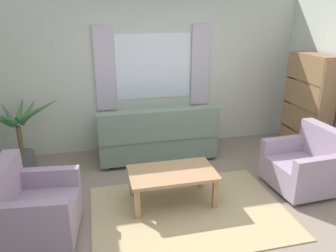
# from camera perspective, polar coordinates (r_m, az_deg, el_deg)

# --- Properties ---
(ground_plane) EXTENTS (6.24, 6.24, 0.00)m
(ground_plane) POSITION_cam_1_polar(r_m,az_deg,el_deg) (4.18, 3.71, -14.84)
(ground_plane) COLOR gray
(wall_back) EXTENTS (5.32, 0.12, 2.60)m
(wall_back) POSITION_cam_1_polar(r_m,az_deg,el_deg) (5.73, -2.66, 9.03)
(wall_back) COLOR beige
(wall_back) RESTS_ON ground_plane
(window_with_curtains) EXTENTS (1.98, 0.07, 1.40)m
(window_with_curtains) POSITION_cam_1_polar(r_m,az_deg,el_deg) (5.63, -2.52, 10.37)
(window_with_curtains) COLOR white
(area_rug) EXTENTS (2.38, 1.69, 0.01)m
(area_rug) POSITION_cam_1_polar(r_m,az_deg,el_deg) (4.18, 3.71, -14.77)
(area_rug) COLOR tan
(area_rug) RESTS_ON ground_plane
(couch) EXTENTS (1.90, 0.82, 0.92)m
(couch) POSITION_cam_1_polar(r_m,az_deg,el_deg) (5.38, -2.02, -2.04)
(couch) COLOR slate
(couch) RESTS_ON ground_plane
(armchair_left) EXTENTS (0.91, 0.92, 0.88)m
(armchair_left) POSITION_cam_1_polar(r_m,az_deg,el_deg) (3.89, -22.74, -13.23)
(armchair_left) COLOR #998499
(armchair_left) RESTS_ON ground_plane
(armchair_right) EXTENTS (0.86, 0.88, 0.88)m
(armchair_right) POSITION_cam_1_polar(r_m,az_deg,el_deg) (4.87, 23.06, -6.36)
(armchair_right) COLOR #998499
(armchair_right) RESTS_ON ground_plane
(coffee_table) EXTENTS (1.10, 0.64, 0.44)m
(coffee_table) POSITION_cam_1_polar(r_m,az_deg,el_deg) (4.17, 0.74, -8.72)
(coffee_table) COLOR #A87F56
(coffee_table) RESTS_ON ground_plane
(potted_plant) EXTENTS (1.14, 1.23, 1.17)m
(potted_plant) POSITION_cam_1_polar(r_m,az_deg,el_deg) (5.40, -24.66, -1.36)
(potted_plant) COLOR #56565B
(potted_plant) RESTS_ON ground_plane
(bookshelf) EXTENTS (0.30, 0.94, 1.72)m
(bookshelf) POSITION_cam_1_polar(r_m,az_deg,el_deg) (5.78, 23.19, 3.30)
(bookshelf) COLOR olive
(bookshelf) RESTS_ON ground_plane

